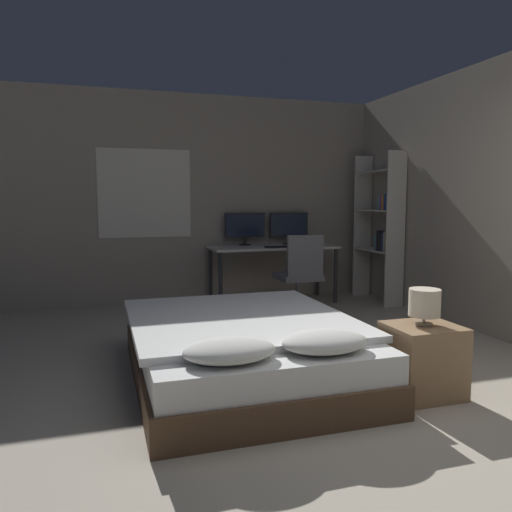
{
  "coord_description": "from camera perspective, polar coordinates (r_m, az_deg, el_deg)",
  "views": [
    {
      "loc": [
        -1.62,
        -2.22,
        1.34
      ],
      "look_at": [
        -0.05,
        2.79,
        0.75
      ],
      "focal_mm": 35.0,
      "sensor_mm": 36.0,
      "label": 1
    }
  ],
  "objects": [
    {
      "name": "keyboard",
      "position": [
        6.29,
        2.62,
        1.06
      ],
      "size": [
        0.34,
        0.13,
        0.02
      ],
      "color": "black",
      "rests_on": "desk"
    },
    {
      "name": "ground_plane",
      "position": [
        3.06,
        17.89,
        -19.9
      ],
      "size": [
        20.0,
        20.0,
        0.0
      ],
      "primitive_type": "plane",
      "color": "#B2A893"
    },
    {
      "name": "desk",
      "position": [
        6.52,
        1.93,
        0.44
      ],
      "size": [
        1.64,
        0.67,
        0.75
      ],
      "color": "beige",
      "rests_on": "ground_plane"
    },
    {
      "name": "wall_back",
      "position": [
        6.71,
        -3.58,
        6.48
      ],
      "size": [
        12.0,
        0.08,
        2.7
      ],
      "color": "#9E9384",
      "rests_on": "ground_plane"
    },
    {
      "name": "computer_mouse",
      "position": [
        6.39,
        4.81,
        1.2
      ],
      "size": [
        0.07,
        0.05,
        0.04
      ],
      "color": "black",
      "rests_on": "desk"
    },
    {
      "name": "monitor_right",
      "position": [
        6.82,
        3.77,
        3.46
      ],
      "size": [
        0.55,
        0.16,
        0.43
      ],
      "color": "black",
      "rests_on": "desk"
    },
    {
      "name": "nightstand",
      "position": [
        3.67,
        18.48,
        -11.24
      ],
      "size": [
        0.47,
        0.42,
        0.49
      ],
      "color": "#997551",
      "rests_on": "ground_plane"
    },
    {
      "name": "monitor_left",
      "position": [
        6.62,
        -1.28,
        3.38
      ],
      "size": [
        0.55,
        0.16,
        0.43
      ],
      "color": "black",
      "rests_on": "desk"
    },
    {
      "name": "bookshelf",
      "position": [
        6.69,
        14.18,
        3.71
      ],
      "size": [
        0.26,
        0.84,
        1.94
      ],
      "color": "beige",
      "rests_on": "ground_plane"
    },
    {
      "name": "bedside_lamp",
      "position": [
        3.57,
        18.71,
        -5.12
      ],
      "size": [
        0.21,
        0.21,
        0.25
      ],
      "color": "gray",
      "rests_on": "nightstand"
    },
    {
      "name": "office_chair",
      "position": [
        5.86,
        5.01,
        -2.96
      ],
      "size": [
        0.52,
        0.52,
        0.95
      ],
      "color": "black",
      "rests_on": "ground_plane"
    },
    {
      "name": "bed",
      "position": [
        3.8,
        -1.45,
        -10.55
      ],
      "size": [
        1.62,
        2.07,
        0.54
      ],
      "color": "brown",
      "rests_on": "ground_plane"
    }
  ]
}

